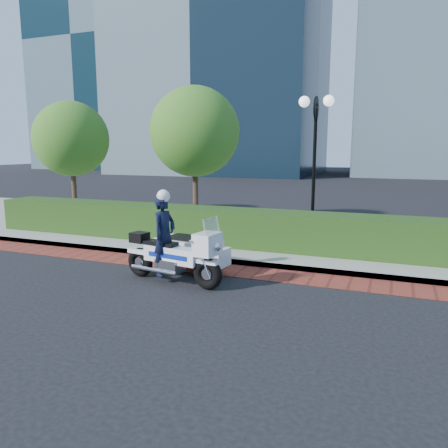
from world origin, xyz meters
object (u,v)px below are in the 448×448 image
at_px(lamppost, 315,145).
at_px(tree_a, 71,139).
at_px(tree_b, 195,132).
at_px(police_motorcycle, 178,248).

xyz_separation_m(lamppost, tree_a, (-10.00, 1.30, 0.26)).
height_order(lamppost, tree_b, tree_b).
height_order(tree_b, police_motorcycle, tree_b).
bearing_deg(lamppost, tree_b, 163.89).
bearing_deg(lamppost, police_motorcycle, -114.35).
distance_m(tree_b, police_motorcycle, 6.99).
height_order(lamppost, tree_a, tree_a).
bearing_deg(tree_b, tree_a, 180.00).
relative_size(lamppost, tree_a, 0.92).
bearing_deg(police_motorcycle, tree_b, 121.19).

